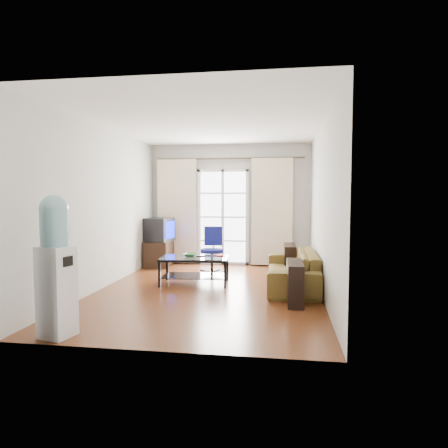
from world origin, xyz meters
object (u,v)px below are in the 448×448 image
(tv_stand, at_px, (159,253))
(task_chair, at_px, (212,260))
(sofa, at_px, (292,269))
(coffee_table, at_px, (195,267))
(water_cooler, at_px, (56,263))
(crt_tv, at_px, (158,229))

(tv_stand, distance_m, task_chair, 1.49)
(sofa, bearing_deg, coffee_table, -89.67)
(sofa, xyz_separation_m, coffee_table, (-1.69, -0.05, 0.01))
(task_chair, xyz_separation_m, water_cooler, (-1.05, -3.78, 0.54))
(sofa, height_order, water_cooler, water_cooler)
(sofa, distance_m, coffee_table, 1.69)
(coffee_table, bearing_deg, water_cooler, -108.06)
(task_chair, bearing_deg, water_cooler, -107.14)
(tv_stand, bearing_deg, water_cooler, -88.08)
(sofa, height_order, tv_stand, sofa)
(water_cooler, bearing_deg, coffee_table, 84.44)
(coffee_table, bearing_deg, crt_tv, 125.84)
(tv_stand, relative_size, task_chair, 0.82)
(water_cooler, bearing_deg, task_chair, 86.96)
(coffee_table, height_order, crt_tv, crt_tv)
(sofa, relative_size, water_cooler, 1.34)
(sofa, distance_m, tv_stand, 3.29)
(crt_tv, bearing_deg, coffee_table, -43.71)
(sofa, distance_m, crt_tv, 3.32)
(task_chair, distance_m, water_cooler, 3.96)
(tv_stand, distance_m, water_cooler, 4.51)
(coffee_table, xyz_separation_m, water_cooler, (-0.91, -2.81, 0.51))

